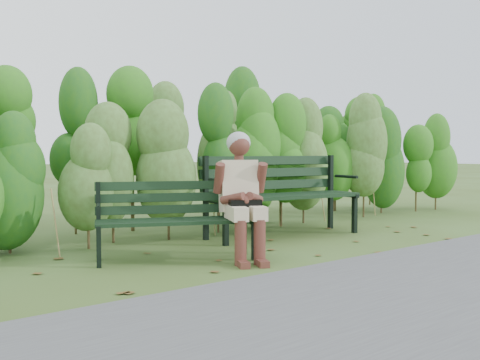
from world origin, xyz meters
TOP-DOWN VIEW (x-y plane):
  - ground at (0.00, 0.00)m, footprint 80.00×80.00m
  - footpath at (0.00, -2.20)m, footprint 60.00×2.50m
  - hedge_band at (0.00, 1.86)m, footprint 11.04×1.67m
  - leaf_litter at (0.10, -0.01)m, footprint 6.01×2.12m
  - bench_left at (-0.96, 0.19)m, footprint 1.62×1.11m
  - bench_right at (0.91, 0.69)m, footprint 2.11×0.95m
  - seated_woman at (-0.45, -0.23)m, footprint 0.65×0.84m

SIDE VIEW (x-z plane):
  - ground at x=0.00m, z-range 0.00..0.00m
  - leaf_litter at x=0.10m, z-range 0.00..0.01m
  - footpath at x=0.00m, z-range 0.00..0.01m
  - bench_left at x=-0.96m, z-range 0.07..0.84m
  - bench_right at x=0.91m, z-range 0.09..1.11m
  - seated_woman at x=-0.45m, z-range 0.06..1.34m
  - hedge_band at x=0.00m, z-range 0.05..2.47m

